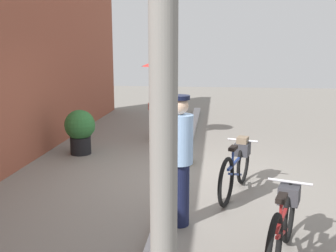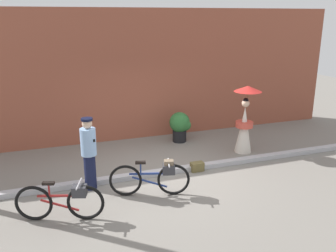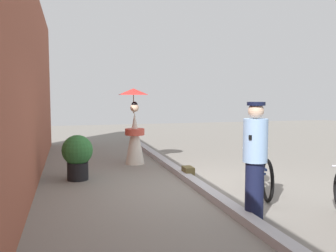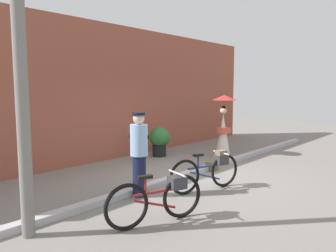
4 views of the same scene
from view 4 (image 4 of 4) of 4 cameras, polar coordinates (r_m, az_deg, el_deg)
The scene contains 10 objects.
ground_plane at distance 7.91m, azimuth 3.40°, elevation -8.83°, with size 30.00×30.00×0.00m, color gray.
building_wall at distance 9.87m, azimuth -10.91°, elevation 5.77°, with size 14.00×0.40×3.97m, color brown.
sidewalk_curb at distance 7.90m, azimuth 3.40°, elevation -8.41°, with size 14.00×0.20×0.12m, color #B2B2B7.
bicycle_near_officer at distance 6.86m, azimuth 7.12°, elevation -7.62°, with size 1.68×0.63×0.80m.
bicycle_far_side at distance 5.19m, azimuth -1.61°, elevation -12.44°, with size 1.62×0.64×0.79m.
person_officer at distance 6.33m, azimuth -5.08°, elevation -4.56°, with size 0.34×0.34×1.65m.
person_with_parasol at distance 10.32m, azimuth 9.65°, elevation 0.00°, with size 0.77×0.77×1.91m.
potted_plant_by_door at distance 10.16m, azimuth -1.44°, elevation -2.38°, with size 0.64×0.63×0.93m.
backpack_on_pavement at distance 8.53m, azimuth 7.76°, elevation -6.92°, with size 0.32×0.20×0.23m.
utility_pole at distance 4.87m, azimuth -24.42°, elevation 9.60°, with size 0.18×0.18×4.80m, color slate.
Camera 4 is at (-5.99, -4.73, 2.08)m, focal length 34.84 mm.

